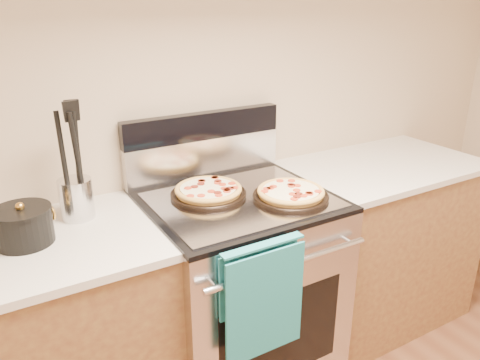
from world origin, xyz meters
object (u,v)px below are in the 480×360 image
utensil_crock (76,199)px  range_body (238,293)px  pepperoni_pizza_back (208,191)px  pepperoni_pizza_front (291,193)px  saucepan (24,227)px

utensil_crock → range_body: bearing=-15.5°
range_body → pepperoni_pizza_back: bearing=145.5°
range_body → utensil_crock: (-0.61, 0.17, 0.54)m
pepperoni_pizza_back → pepperoni_pizza_front: bearing=-34.3°
pepperoni_pizza_back → saucepan: size_ratio=1.63×
pepperoni_pizza_back → saucepan: (-0.71, -0.01, 0.02)m
utensil_crock → saucepan: utensil_crock is taller
range_body → utensil_crock: bearing=164.5°
pepperoni_pizza_back → utensil_crock: utensil_crock is taller
utensil_crock → saucepan: bearing=-150.8°
range_body → pepperoni_pizza_back: size_ratio=2.89×
pepperoni_pizza_front → utensil_crock: size_ratio=1.98×
saucepan → utensil_crock: bearing=29.2°
range_body → utensil_crock: 0.83m
pepperoni_pizza_front → range_body: bearing=145.8°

